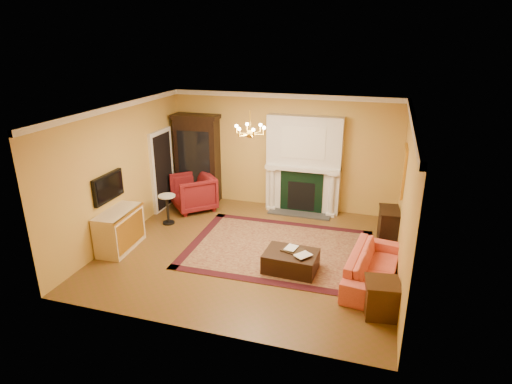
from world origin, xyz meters
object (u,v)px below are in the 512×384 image
at_px(commode, 120,230).
at_px(console_table, 388,227).
at_px(pedestal_table, 168,207).
at_px(wingback_armchair, 193,191).
at_px(china_cabinet, 198,160).
at_px(end_table, 381,299).
at_px(leather_ottoman, 291,261).
at_px(coral_sofa, 373,262).

bearing_deg(commode, console_table, 16.23).
bearing_deg(pedestal_table, wingback_armchair, 78.49).
relative_size(china_cabinet, end_table, 3.88).
distance_m(pedestal_table, console_table, 5.17).
height_order(commode, leather_ottoman, commode).
bearing_deg(pedestal_table, china_cabinet, 87.57).
bearing_deg(wingback_armchair, commode, -56.01).
distance_m(china_cabinet, wingback_armchair, 0.94).
height_order(commode, console_table, commode).
relative_size(pedestal_table, commode, 0.63).
xyz_separation_m(china_cabinet, pedestal_table, (-0.07, -1.72, -0.72)).
distance_m(commode, console_table, 5.85).
relative_size(pedestal_table, leather_ottoman, 0.73).
height_order(china_cabinet, end_table, china_cabinet).
height_order(coral_sofa, end_table, coral_sofa).
xyz_separation_m(pedestal_table, leather_ottoman, (3.36, -1.31, -0.22)).
distance_m(wingback_armchair, console_table, 4.96).
height_order(wingback_armchair, leather_ottoman, wingback_armchair).
bearing_deg(leather_ottoman, commode, -175.13).
bearing_deg(wingback_armchair, console_table, 40.87).
bearing_deg(pedestal_table, end_table, -23.98).
distance_m(pedestal_table, leather_ottoman, 3.61).
xyz_separation_m(commode, end_table, (5.45, -0.80, -0.14)).
distance_m(china_cabinet, pedestal_table, 1.86).
height_order(pedestal_table, commode, commode).
xyz_separation_m(pedestal_table, end_table, (5.08, -2.26, -0.13)).
relative_size(commode, console_table, 1.54).
distance_m(coral_sofa, leather_ottoman, 1.56).
xyz_separation_m(wingback_armchair, end_table, (4.87, -3.30, -0.22)).
bearing_deg(leather_ottoman, pedestal_table, 161.21).
relative_size(wingback_armchair, commode, 0.88).
bearing_deg(end_table, china_cabinet, 141.56).
bearing_deg(coral_sofa, pedestal_table, 82.71).
bearing_deg(coral_sofa, console_table, -0.77).
height_order(wingback_armchair, console_table, wingback_armchair).
relative_size(end_table, leather_ottoman, 0.58).
xyz_separation_m(console_table, leather_ottoman, (-1.78, -1.82, -0.18)).
distance_m(end_table, leather_ottoman, 1.97).
height_order(end_table, console_table, console_table).
distance_m(china_cabinet, end_table, 6.46).
xyz_separation_m(coral_sofa, console_table, (0.24, 1.76, -0.02)).
xyz_separation_m(china_cabinet, end_table, (5.01, -3.98, -0.85)).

